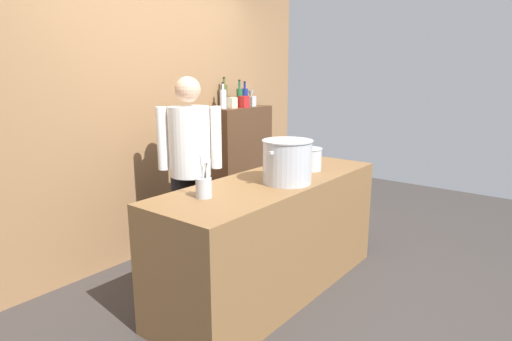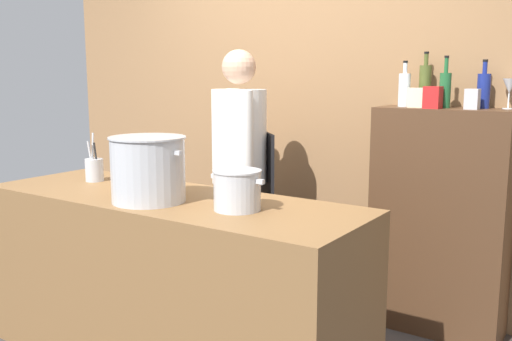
{
  "view_description": "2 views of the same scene",
  "coord_description": "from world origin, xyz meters",
  "px_view_note": "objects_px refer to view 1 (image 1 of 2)",
  "views": [
    {
      "loc": [
        -2.53,
        -1.82,
        1.69
      ],
      "look_at": [
        0.14,
        0.27,
        0.91
      ],
      "focal_mm": 29.97,
      "sensor_mm": 36.0,
      "label": 1
    },
    {
      "loc": [
        1.95,
        -2.08,
        1.51
      ],
      "look_at": [
        0.29,
        0.37,
        1.01
      ],
      "focal_mm": 39.97,
      "sensor_mm": 36.0,
      "label": 2
    }
  ],
  "objects_px": {
    "stockpot_large": "(287,162)",
    "stockpot_small": "(308,159)",
    "spice_tin_cream": "(232,103)",
    "spice_tin_red": "(244,102)",
    "wine_bottle_clear": "(223,98)",
    "wine_bottle_olive": "(224,96)",
    "wine_bottle_green": "(240,97)",
    "spice_tin_silver": "(252,101)",
    "utensil_crock": "(204,187)",
    "wine_bottle_cobalt": "(245,96)",
    "wine_glass_tall": "(251,94)",
    "chef": "(190,161)"
  },
  "relations": [
    {
      "from": "stockpot_large",
      "to": "stockpot_small",
      "type": "height_order",
      "value": "stockpot_large"
    },
    {
      "from": "spice_tin_cream",
      "to": "spice_tin_red",
      "type": "bearing_deg",
      "value": -32.82
    },
    {
      "from": "wine_bottle_clear",
      "to": "wine_bottle_olive",
      "type": "relative_size",
      "value": 0.84
    },
    {
      "from": "wine_bottle_green",
      "to": "wine_bottle_olive",
      "type": "bearing_deg",
      "value": 147.61
    },
    {
      "from": "spice_tin_silver",
      "to": "spice_tin_red",
      "type": "bearing_deg",
      "value": -165.92
    },
    {
      "from": "wine_bottle_green",
      "to": "utensil_crock",
      "type": "bearing_deg",
      "value": -146.54
    },
    {
      "from": "stockpot_large",
      "to": "spice_tin_silver",
      "type": "xyz_separation_m",
      "value": [
        1.19,
        1.27,
        0.32
      ]
    },
    {
      "from": "utensil_crock",
      "to": "wine_bottle_green",
      "type": "bearing_deg",
      "value": 33.46
    },
    {
      "from": "stockpot_small",
      "to": "wine_bottle_clear",
      "type": "height_order",
      "value": "wine_bottle_clear"
    },
    {
      "from": "stockpot_large",
      "to": "wine_bottle_clear",
      "type": "relative_size",
      "value": 1.61
    },
    {
      "from": "stockpot_large",
      "to": "wine_bottle_cobalt",
      "type": "xyz_separation_m",
      "value": [
        1.21,
        1.4,
        0.37
      ]
    },
    {
      "from": "wine_bottle_clear",
      "to": "wine_bottle_olive",
      "type": "height_order",
      "value": "wine_bottle_olive"
    },
    {
      "from": "spice_tin_cream",
      "to": "wine_bottle_green",
      "type": "bearing_deg",
      "value": 7.2
    },
    {
      "from": "wine_bottle_olive",
      "to": "wine_bottle_cobalt",
      "type": "relative_size",
      "value": 1.19
    },
    {
      "from": "utensil_crock",
      "to": "wine_glass_tall",
      "type": "distance_m",
      "value": 2.36
    },
    {
      "from": "utensil_crock",
      "to": "spice_tin_cream",
      "type": "distance_m",
      "value": 1.91
    },
    {
      "from": "utensil_crock",
      "to": "wine_bottle_clear",
      "type": "xyz_separation_m",
      "value": [
        1.42,
        1.12,
        0.46
      ]
    },
    {
      "from": "spice_tin_silver",
      "to": "spice_tin_cream",
      "type": "bearing_deg",
      "value": 176.05
    },
    {
      "from": "utensil_crock",
      "to": "wine_bottle_clear",
      "type": "relative_size",
      "value": 1.05
    },
    {
      "from": "spice_tin_red",
      "to": "wine_bottle_clear",
      "type": "bearing_deg",
      "value": 151.72
    },
    {
      "from": "spice_tin_cream",
      "to": "wine_bottle_olive",
      "type": "bearing_deg",
      "value": 86.76
    },
    {
      "from": "stockpot_large",
      "to": "wine_bottle_green",
      "type": "height_order",
      "value": "wine_bottle_green"
    },
    {
      "from": "stockpot_large",
      "to": "wine_bottle_clear",
      "type": "distance_m",
      "value": 1.59
    },
    {
      "from": "stockpot_large",
      "to": "wine_bottle_cobalt",
      "type": "height_order",
      "value": "wine_bottle_cobalt"
    },
    {
      "from": "stockpot_small",
      "to": "wine_glass_tall",
      "type": "relative_size",
      "value": 1.73
    },
    {
      "from": "spice_tin_cream",
      "to": "spice_tin_silver",
      "type": "bearing_deg",
      "value": -3.95
    },
    {
      "from": "spice_tin_silver",
      "to": "spice_tin_red",
      "type": "height_order",
      "value": "spice_tin_red"
    },
    {
      "from": "stockpot_large",
      "to": "utensil_crock",
      "type": "distance_m",
      "value": 0.68
    },
    {
      "from": "chef",
      "to": "stockpot_small",
      "type": "distance_m",
      "value": 0.99
    },
    {
      "from": "spice_tin_cream",
      "to": "wine_bottle_cobalt",
      "type": "bearing_deg",
      "value": 16.69
    },
    {
      "from": "wine_glass_tall",
      "to": "spice_tin_red",
      "type": "bearing_deg",
      "value": -152.02
    },
    {
      "from": "utensil_crock",
      "to": "spice_tin_silver",
      "type": "distance_m",
      "value": 2.15
    },
    {
      "from": "utensil_crock",
      "to": "wine_bottle_olive",
      "type": "relative_size",
      "value": 0.88
    },
    {
      "from": "utensil_crock",
      "to": "spice_tin_red",
      "type": "height_order",
      "value": "spice_tin_red"
    },
    {
      "from": "wine_bottle_clear",
      "to": "spice_tin_cream",
      "type": "xyz_separation_m",
      "value": [
        0.09,
        -0.04,
        -0.05
      ]
    },
    {
      "from": "wine_bottle_clear",
      "to": "wine_bottle_olive",
      "type": "xyz_separation_m",
      "value": [
        0.1,
        0.07,
        0.02
      ]
    },
    {
      "from": "stockpot_large",
      "to": "wine_glass_tall",
      "type": "distance_m",
      "value": 1.99
    },
    {
      "from": "chef",
      "to": "spice_tin_red",
      "type": "height_order",
      "value": "chef"
    },
    {
      "from": "wine_bottle_olive",
      "to": "spice_tin_silver",
      "type": "bearing_deg",
      "value": -23.38
    },
    {
      "from": "wine_bottle_olive",
      "to": "spice_tin_silver",
      "type": "relative_size",
      "value": 2.88
    },
    {
      "from": "wine_bottle_cobalt",
      "to": "chef",
      "type": "bearing_deg",
      "value": -159.63
    },
    {
      "from": "wine_bottle_clear",
      "to": "spice_tin_silver",
      "type": "bearing_deg",
      "value": -8.37
    },
    {
      "from": "stockpot_small",
      "to": "wine_bottle_olive",
      "type": "relative_size",
      "value": 0.9
    },
    {
      "from": "wine_glass_tall",
      "to": "stockpot_small",
      "type": "bearing_deg",
      "value": -123.78
    },
    {
      "from": "spice_tin_silver",
      "to": "spice_tin_red",
      "type": "xyz_separation_m",
      "value": [
        -0.2,
        -0.05,
        0.01
      ]
    },
    {
      "from": "wine_bottle_clear",
      "to": "wine_bottle_cobalt",
      "type": "xyz_separation_m",
      "value": [
        0.43,
        0.06,
        -0.0
      ]
    },
    {
      "from": "wine_bottle_clear",
      "to": "spice_tin_cream",
      "type": "bearing_deg",
      "value": -22.26
    },
    {
      "from": "chef",
      "to": "spice_tin_red",
      "type": "xyz_separation_m",
      "value": [
        1.09,
        0.32,
        0.42
      ]
    },
    {
      "from": "spice_tin_silver",
      "to": "stockpot_large",
      "type": "bearing_deg",
      "value": -132.95
    },
    {
      "from": "stockpot_large",
      "to": "stockpot_small",
      "type": "bearing_deg",
      "value": 11.86
    }
  ]
}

